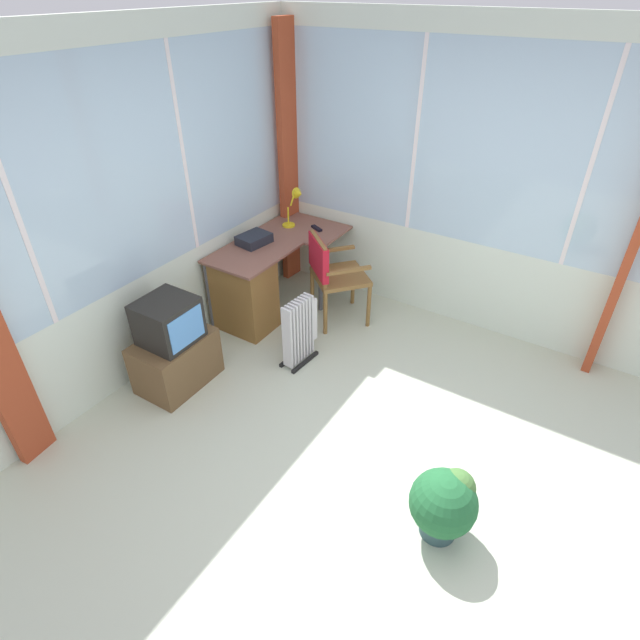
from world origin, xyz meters
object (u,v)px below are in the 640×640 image
(desk, at_px, (249,288))
(wooden_armchair, at_px, (329,268))
(desk_lamp, at_px, (296,201))
(paper_tray, at_px, (254,239))
(tv_on_stand, at_px, (174,348))
(potted_plant, at_px, (445,502))
(space_heater, at_px, (300,330))
(tv_remote, at_px, (317,228))

(desk, xyz_separation_m, wooden_armchair, (0.45, -0.62, 0.18))
(desk_lamp, xyz_separation_m, paper_tray, (-0.59, 0.09, -0.21))
(wooden_armchair, xyz_separation_m, tv_on_stand, (-1.47, 0.58, -0.23))
(desk_lamp, relative_size, tv_on_stand, 0.48)
(wooden_armchair, xyz_separation_m, potted_plant, (-1.62, -1.81, -0.30))
(paper_tray, relative_size, wooden_armchair, 0.33)
(desk, relative_size, potted_plant, 2.92)
(desk, distance_m, potted_plant, 2.69)
(wooden_armchair, bearing_deg, paper_tray, 105.54)
(wooden_armchair, bearing_deg, tv_on_stand, 158.60)
(desk_lamp, height_order, space_heater, desk_lamp)
(potted_plant, bearing_deg, desk, 64.36)
(wooden_armchair, distance_m, tv_on_stand, 1.60)
(tv_on_stand, relative_size, potted_plant, 1.65)
(potted_plant, bearing_deg, paper_tray, 60.68)
(desk, height_order, tv_on_stand, tv_on_stand)
(potted_plant, bearing_deg, desk_lamp, 50.47)
(paper_tray, height_order, wooden_armchair, wooden_armchair)
(space_heater, bearing_deg, wooden_armchair, 10.63)
(wooden_armchair, height_order, tv_on_stand, wooden_armchair)
(space_heater, bearing_deg, desk, 73.73)
(desk, bearing_deg, space_heater, -106.27)
(paper_tray, xyz_separation_m, potted_plant, (-1.42, -2.53, -0.50))
(tv_remote, bearing_deg, potted_plant, -107.40)
(desk, distance_m, space_heater, 0.78)
(desk_lamp, distance_m, tv_on_stand, 1.97)
(potted_plant, bearing_deg, tv_on_stand, 86.50)
(wooden_armchair, relative_size, space_heater, 1.43)
(potted_plant, bearing_deg, wooden_armchair, 48.11)
(desk_lamp, distance_m, space_heater, 1.47)
(tv_remote, height_order, tv_on_stand, tv_on_stand)
(space_heater, relative_size, potted_plant, 1.29)
(desk_lamp, relative_size, space_heater, 0.62)
(desk_lamp, xyz_separation_m, potted_plant, (-2.01, -2.43, -0.71))
(space_heater, bearing_deg, potted_plant, -119.41)
(tv_on_stand, xyz_separation_m, potted_plant, (-0.15, -2.38, -0.08))
(desk_lamp, relative_size, potted_plant, 0.79)
(paper_tray, xyz_separation_m, space_heater, (-0.47, -0.85, -0.46))
(desk_lamp, bearing_deg, paper_tray, 171.00)
(desk, relative_size, tv_on_stand, 1.77)
(space_heater, bearing_deg, tv_on_stand, 138.70)
(wooden_armchair, relative_size, potted_plant, 1.84)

